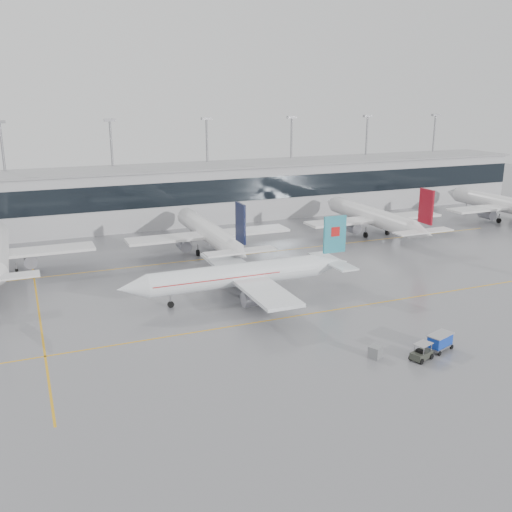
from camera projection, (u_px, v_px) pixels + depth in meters
name	position (u px, v px, depth m)	size (l,w,h in m)	color
ground	(292.00, 317.00, 73.30)	(320.00, 320.00, 0.00)	slate
taxi_line_main	(292.00, 317.00, 73.30)	(120.00, 0.25, 0.01)	orange
taxi_line_north	(216.00, 258.00, 99.93)	(120.00, 0.25, 0.01)	orange
taxi_line_cross	(39.00, 310.00, 75.46)	(0.25, 60.00, 0.01)	orange
terminal	(169.00, 196.00, 126.71)	(180.00, 15.00, 12.00)	#A8A8AC
terminal_glass	(178.00, 194.00, 119.61)	(180.00, 0.20, 5.00)	black
terminal_roof	(168.00, 168.00, 125.03)	(182.00, 16.00, 0.40)	gray
light_masts	(161.00, 160.00, 130.05)	(156.40, 1.00, 22.60)	gray
air_canada_jet	(245.00, 275.00, 79.47)	(34.31, 26.77, 10.58)	white
parked_jet_c	(209.00, 233.00, 102.20)	(29.64, 36.96, 11.72)	white
parked_jet_d	(374.00, 217.00, 115.22)	(29.64, 36.96, 11.72)	white
parked_jet_e	(505.00, 205.00, 128.24)	(29.64, 36.96, 11.72)	white
baggage_tug	(421.00, 354.00, 61.23)	(3.80, 2.27, 1.82)	#2E312A
baggage_cart	(440.00, 341.00, 63.38)	(3.51, 2.63, 1.94)	gray
gse_unit	(375.00, 352.00, 61.71)	(1.30, 1.21, 1.30)	gray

